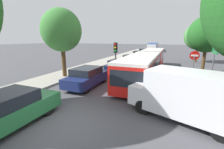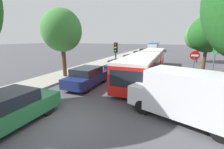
{
  "view_description": "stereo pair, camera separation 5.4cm",
  "coord_description": "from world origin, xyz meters",
  "px_view_note": "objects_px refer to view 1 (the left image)",
  "views": [
    {
      "loc": [
        4.21,
        -4.82,
        3.75
      ],
      "look_at": [
        0.2,
        4.96,
        1.2
      ],
      "focal_mm": 24.0,
      "sensor_mm": 36.0,
      "label": 1
    },
    {
      "loc": [
        4.26,
        -4.8,
        3.75
      ],
      "look_at": [
        0.2,
        4.96,
        1.2
      ],
      "focal_mm": 24.0,
      "sensor_mm": 36.0,
      "label": 2
    }
  ],
  "objects_px": {
    "queued_car_navy": "(87,77)",
    "queued_car_red": "(130,59)",
    "queued_car_green": "(7,110)",
    "articulated_bus": "(147,62)",
    "direction_sign_post": "(215,53)",
    "traffic_light": "(116,53)",
    "queued_car_silver": "(144,52)",
    "white_van": "(189,95)",
    "no_entry_sign": "(194,63)",
    "tree_left_mid": "(61,32)",
    "queued_car_tan": "(139,55)",
    "tree_right_mid": "(206,35)",
    "tree_right_far": "(198,37)",
    "city_bus_rear": "(153,46)",
    "queued_car_blue": "(117,65)"
  },
  "relations": [
    {
      "from": "queued_car_silver",
      "to": "tree_right_mid",
      "type": "height_order",
      "value": "tree_right_mid"
    },
    {
      "from": "queued_car_blue",
      "to": "tree_left_mid",
      "type": "distance_m",
      "value": 7.1
    },
    {
      "from": "city_bus_rear",
      "to": "queued_car_blue",
      "type": "distance_m",
      "value": 32.61
    },
    {
      "from": "no_entry_sign",
      "to": "tree_left_mid",
      "type": "distance_m",
      "value": 11.75
    },
    {
      "from": "queued_car_blue",
      "to": "queued_car_silver",
      "type": "height_order",
      "value": "queued_car_silver"
    },
    {
      "from": "no_entry_sign",
      "to": "tree_right_mid",
      "type": "xyz_separation_m",
      "value": [
        1.39,
        4.97,
        2.21
      ]
    },
    {
      "from": "queued_car_navy",
      "to": "queued_car_red",
      "type": "distance_m",
      "value": 11.98
    },
    {
      "from": "traffic_light",
      "to": "tree_left_mid",
      "type": "bearing_deg",
      "value": -85.35
    },
    {
      "from": "queued_car_green",
      "to": "queued_car_silver",
      "type": "relative_size",
      "value": 1.0
    },
    {
      "from": "queued_car_tan",
      "to": "traffic_light",
      "type": "distance_m",
      "value": 15.56
    },
    {
      "from": "white_van",
      "to": "queued_car_tan",
      "type": "bearing_deg",
      "value": -53.32
    },
    {
      "from": "queued_car_blue",
      "to": "tree_right_far",
      "type": "relative_size",
      "value": 0.62
    },
    {
      "from": "white_van",
      "to": "queued_car_red",
      "type": "bearing_deg",
      "value": -46.33
    },
    {
      "from": "articulated_bus",
      "to": "traffic_light",
      "type": "height_order",
      "value": "traffic_light"
    },
    {
      "from": "articulated_bus",
      "to": "queued_car_red",
      "type": "height_order",
      "value": "articulated_bus"
    },
    {
      "from": "white_van",
      "to": "tree_right_mid",
      "type": "height_order",
      "value": "tree_right_mid"
    },
    {
      "from": "queued_car_red",
      "to": "queued_car_silver",
      "type": "relative_size",
      "value": 0.89
    },
    {
      "from": "queued_car_tan",
      "to": "tree_left_mid",
      "type": "height_order",
      "value": "tree_left_mid"
    },
    {
      "from": "queued_car_silver",
      "to": "traffic_light",
      "type": "xyz_separation_m",
      "value": [
        1.45,
        -21.69,
        1.72
      ]
    },
    {
      "from": "queued_car_silver",
      "to": "queued_car_navy",
      "type": "bearing_deg",
      "value": -179.77
    },
    {
      "from": "white_van",
      "to": "direction_sign_post",
      "type": "xyz_separation_m",
      "value": [
        2.39,
        7.7,
        1.33
      ]
    },
    {
      "from": "no_entry_sign",
      "to": "city_bus_rear",
      "type": "bearing_deg",
      "value": -167.89
    },
    {
      "from": "queued_car_navy",
      "to": "queued_car_silver",
      "type": "xyz_separation_m",
      "value": [
        -0.13,
        24.53,
        -0.0
      ]
    },
    {
      "from": "traffic_light",
      "to": "direction_sign_post",
      "type": "height_order",
      "value": "direction_sign_post"
    },
    {
      "from": "traffic_light",
      "to": "queued_car_navy",
      "type": "bearing_deg",
      "value": -34.73
    },
    {
      "from": "city_bus_rear",
      "to": "tree_right_mid",
      "type": "distance_m",
      "value": 32.12
    },
    {
      "from": "queued_car_green",
      "to": "tree_right_far",
      "type": "relative_size",
      "value": 0.71
    },
    {
      "from": "traffic_light",
      "to": "tree_right_mid",
      "type": "height_order",
      "value": "tree_right_mid"
    },
    {
      "from": "traffic_light",
      "to": "city_bus_rear",
      "type": "bearing_deg",
      "value": 172.21
    },
    {
      "from": "white_van",
      "to": "queued_car_green",
      "type": "bearing_deg",
      "value": 44.98
    },
    {
      "from": "queued_car_blue",
      "to": "tree_right_far",
      "type": "bearing_deg",
      "value": -39.87
    },
    {
      "from": "articulated_bus",
      "to": "white_van",
      "type": "bearing_deg",
      "value": 20.43
    },
    {
      "from": "queued_car_green",
      "to": "articulated_bus",
      "type": "bearing_deg",
      "value": -17.62
    },
    {
      "from": "queued_car_blue",
      "to": "queued_car_silver",
      "type": "relative_size",
      "value": 0.88
    },
    {
      "from": "queued_car_tan",
      "to": "direction_sign_post",
      "type": "distance_m",
      "value": 16.26
    },
    {
      "from": "articulated_bus",
      "to": "queued_car_red",
      "type": "distance_m",
      "value": 7.05
    },
    {
      "from": "traffic_light",
      "to": "tree_right_mid",
      "type": "distance_m",
      "value": 9.58
    },
    {
      "from": "queued_car_navy",
      "to": "queued_car_red",
      "type": "bearing_deg",
      "value": -0.59
    },
    {
      "from": "queued_car_red",
      "to": "tree_right_far",
      "type": "bearing_deg",
      "value": -59.5
    },
    {
      "from": "tree_right_mid",
      "to": "traffic_light",
      "type": "bearing_deg",
      "value": -145.66
    },
    {
      "from": "queued_car_tan",
      "to": "traffic_light",
      "type": "bearing_deg",
      "value": -175.57
    },
    {
      "from": "queued_car_green",
      "to": "queued_car_silver",
      "type": "xyz_separation_m",
      "value": [
        0.01,
        30.77,
        -0.0
      ]
    },
    {
      "from": "white_van",
      "to": "traffic_light",
      "type": "relative_size",
      "value": 1.58
    },
    {
      "from": "tree_left_mid",
      "to": "tree_right_far",
      "type": "height_order",
      "value": "tree_left_mid"
    },
    {
      "from": "queued_car_red",
      "to": "traffic_light",
      "type": "distance_m",
      "value": 9.39
    },
    {
      "from": "queued_car_blue",
      "to": "queued_car_red",
      "type": "bearing_deg",
      "value": 0.66
    },
    {
      "from": "direction_sign_post",
      "to": "traffic_light",
      "type": "bearing_deg",
      "value": 11.6
    },
    {
      "from": "queued_car_silver",
      "to": "white_van",
      "type": "distance_m",
      "value": 28.11
    },
    {
      "from": "articulated_bus",
      "to": "queued_car_green",
      "type": "bearing_deg",
      "value": -18.14
    },
    {
      "from": "city_bus_rear",
      "to": "tree_left_mid",
      "type": "distance_m",
      "value": 37.61
    }
  ]
}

